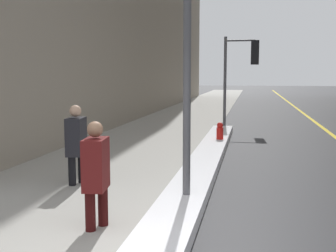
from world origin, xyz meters
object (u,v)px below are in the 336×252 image
Objects in this scene: pedestrian_in_glasses at (96,170)px; pedestrian_nearside at (76,141)px; lamp_post at (187,18)px; traffic_light_near at (244,63)px; fire_hydrant at (220,134)px.

pedestrian_nearside is at bearing -157.33° from pedestrian_in_glasses.
traffic_light_near is at bearing 86.28° from lamp_post.
pedestrian_nearside is at bearing 157.06° from lamp_post.
lamp_post is 3.19m from pedestrian_nearside.
lamp_post reaches higher than pedestrian_nearside.
traffic_light_near reaches higher than pedestrian_in_glasses.
pedestrian_nearside is (-2.24, 0.95, -2.07)m from lamp_post.
traffic_light_near is 2.40× the size of pedestrian_in_glasses.
traffic_light_near is at bearing 164.57° from pedestrian_in_glasses.
lamp_post is at bearing 60.22° from pedestrian_nearside.
traffic_light_near is 5.00× the size of fire_hydrant.
lamp_post reaches higher than fire_hydrant.
traffic_light_near is 9.61m from pedestrian_nearside.
fire_hydrant is (-0.56, -4.14, -2.18)m from traffic_light_near.
pedestrian_in_glasses is 2.44m from pedestrian_nearside.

